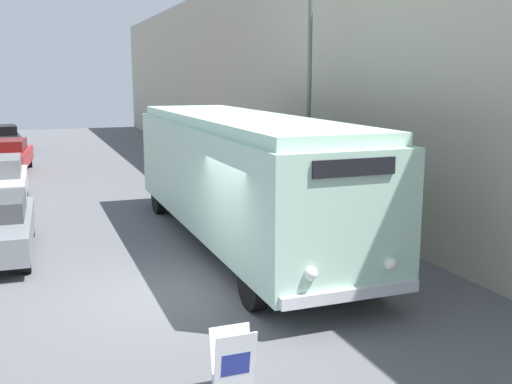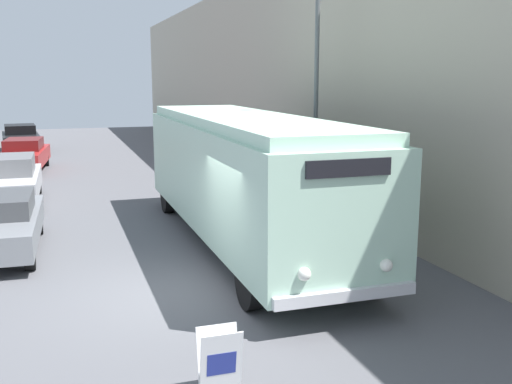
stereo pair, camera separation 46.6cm
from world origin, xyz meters
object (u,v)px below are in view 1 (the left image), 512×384
Objects in this scene: streetlamp at (310,65)px; vintage_bus at (239,172)px; sign_board at (233,364)px; parked_car_distant at (1,139)px; parked_car_far at (7,156)px.

vintage_bus is at bearing -156.07° from streetlamp.
streetlamp reaches higher than vintage_bus.
vintage_bus reaches higher than sign_board.
streetlamp reaches higher than parked_car_distant.
sign_board is at bearing -75.67° from parked_car_far.
streetlamp reaches higher than parked_car_far.
vintage_bus is 12.23× the size of sign_board.
vintage_bus reaches higher than parked_car_distant.
sign_board is 21.33m from parked_car_far.
parked_car_distant is (-6.21, 21.72, -1.04)m from vintage_bus.
parked_car_distant is at bearing 105.95° from vintage_bus.
parked_car_far is (-5.72, 14.24, -1.08)m from vintage_bus.
sign_board is (-2.46, -6.83, -1.38)m from vintage_bus.
vintage_bus is 22.61m from parked_car_distant.
parked_car_distant reaches higher than sign_board.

